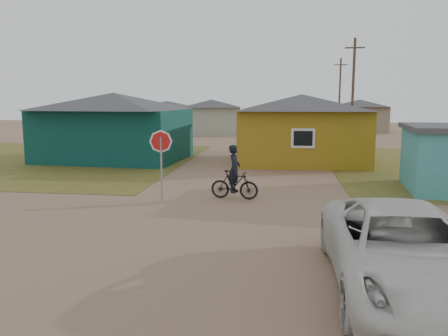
{
  "coord_description": "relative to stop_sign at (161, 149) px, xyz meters",
  "views": [
    {
      "loc": [
        1.5,
        -11.48,
        3.6
      ],
      "look_at": [
        -0.47,
        3.0,
        1.3
      ],
      "focal_mm": 35.0,
      "sensor_mm": 36.0,
      "label": 1
    }
  ],
  "objects": [
    {
      "name": "ground",
      "position": [
        2.84,
        -3.63,
        -1.85
      ],
      "size": [
        120.0,
        120.0,
        0.0
      ],
      "primitive_type": "plane",
      "color": "#8A684F"
    },
    {
      "name": "grass_nw",
      "position": [
        -11.16,
        9.37,
        -1.85
      ],
      "size": [
        20.0,
        18.0,
        0.0
      ],
      "primitive_type": "cube",
      "color": "brown",
      "rests_on": "ground"
    },
    {
      "name": "house_teal",
      "position": [
        -5.66,
        9.87,
        0.2
      ],
      "size": [
        8.93,
        7.08,
        4.0
      ],
      "color": "#0A3731",
      "rests_on": "ground"
    },
    {
      "name": "house_yellow",
      "position": [
        5.34,
        10.37,
        0.15
      ],
      "size": [
        7.72,
        6.76,
        3.9
      ],
      "color": "olive",
      "rests_on": "ground"
    },
    {
      "name": "house_pale_west",
      "position": [
        -3.16,
        30.37,
        0.0
      ],
      "size": [
        7.04,
        6.15,
        3.6
      ],
      "color": "#9DA48D",
      "rests_on": "ground"
    },
    {
      "name": "house_beige_east",
      "position": [
        12.84,
        36.37,
        0.0
      ],
      "size": [
        6.95,
        6.05,
        3.6
      ],
      "color": "gray",
      "rests_on": "ground"
    },
    {
      "name": "house_pale_north",
      "position": [
        -11.16,
        42.37,
        -0.1
      ],
      "size": [
        6.28,
        5.81,
        3.4
      ],
      "color": "#9DA48D",
      "rests_on": "ground"
    },
    {
      "name": "utility_pole_near",
      "position": [
        9.34,
        18.37,
        2.28
      ],
      "size": [
        1.4,
        0.2,
        8.0
      ],
      "color": "brown",
      "rests_on": "ground"
    },
    {
      "name": "utility_pole_far",
      "position": [
        10.34,
        34.37,
        2.28
      ],
      "size": [
        1.4,
        0.2,
        8.0
      ],
      "color": "brown",
      "rests_on": "ground"
    },
    {
      "name": "stop_sign",
      "position": [
        0.0,
        0.0,
        0.0
      ],
      "size": [
        0.8,
        0.27,
        2.53
      ],
      "color": "gray",
      "rests_on": "ground"
    },
    {
      "name": "cyclist",
      "position": [
        2.61,
        0.4,
        -1.13
      ],
      "size": [
        1.8,
        0.7,
        1.98
      ],
      "color": "black",
      "rests_on": "ground"
    },
    {
      "name": "vehicle",
      "position": [
        6.63,
        -6.91,
        -1.05
      ],
      "size": [
        2.67,
        5.79,
        1.61
      ],
      "primitive_type": "imported",
      "rotation": [
        0.0,
        0.0,
        -0.0
      ],
      "color": "silver",
      "rests_on": "ground"
    }
  ]
}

